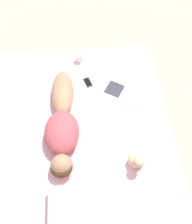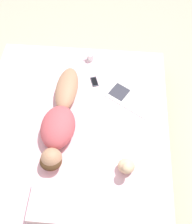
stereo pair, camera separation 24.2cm
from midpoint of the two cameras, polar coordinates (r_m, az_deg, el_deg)
ground_plane at (r=3.08m, az=-2.17°, el=-6.57°), size 12.00×12.00×0.00m
bed at (r=2.87m, az=-2.32°, el=-4.58°), size 1.99×2.14×0.47m
person at (r=2.57m, az=-5.21°, el=-1.68°), size 0.34×1.21×0.22m
open_magazine at (r=2.86m, az=9.69°, el=2.87°), size 0.61×0.51×0.01m
coffee_mug at (r=3.14m, az=1.00°, el=11.83°), size 0.11×0.08×0.09m
cell_phone at (r=2.95m, az=2.00°, el=6.47°), size 0.11×0.15×0.01m
plush_toy at (r=2.40m, az=9.58°, el=-11.86°), size 0.15×0.17×0.21m
pillow at (r=2.30m, az=-4.06°, el=-19.38°), size 0.54×0.35×0.14m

